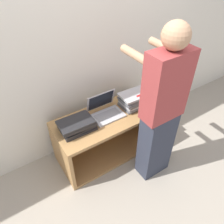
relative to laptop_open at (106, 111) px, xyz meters
name	(u,v)px	position (x,y,z in m)	size (l,w,h in m)	color
ground_plane	(121,165)	(0.00, -0.32, -0.63)	(12.00, 12.00, 0.00)	#9E9384
wall_back	(88,51)	(0.00, 0.33, 0.57)	(8.00, 0.05, 2.40)	silver
cart	(106,132)	(0.00, 0.01, -0.34)	(1.22, 0.55, 0.58)	#A87A47
laptop_open	(106,111)	(0.00, 0.00, 0.00)	(0.35, 0.29, 0.24)	#B7B7BC
laptop_stack_left	(77,125)	(-0.37, -0.05, 0.01)	(0.37, 0.25, 0.12)	#232326
laptop_stack_right	(136,99)	(0.38, -0.05, 0.03)	(0.37, 0.25, 0.17)	slate
person	(161,112)	(0.28, -0.54, 0.23)	(0.40, 0.53, 1.69)	#2D3342
inventory_tag	(139,96)	(0.38, -0.11, 0.12)	(0.06, 0.02, 0.01)	red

